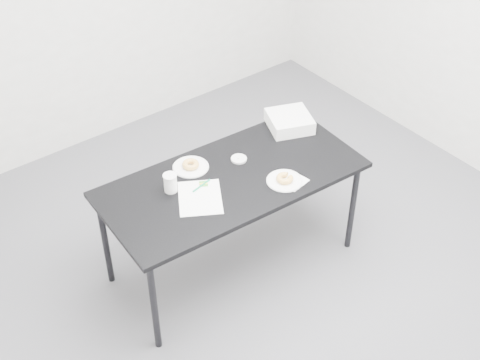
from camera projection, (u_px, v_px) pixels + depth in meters
floor at (260, 273)px, 4.29m from camera, size 4.00×4.00×0.00m
table at (232, 184)px, 3.95m from camera, size 1.60×0.82×0.71m
scorecard at (200, 198)px, 3.78m from camera, size 0.36×0.39×0.00m
logo_patch at (204, 184)px, 3.87m from camera, size 0.07×0.07×0.00m
pen at (201, 186)px, 3.85m from camera, size 0.14×0.04×0.01m
napkin at (292, 181)px, 3.89m from camera, size 0.17×0.17×0.00m
plate_near at (285, 181)px, 3.89m from camera, size 0.21×0.21×0.01m
donut_near at (285, 178)px, 3.87m from camera, size 0.10×0.10×0.03m
plate_far at (191, 167)px, 3.99m from camera, size 0.22×0.22×0.01m
donut_far at (191, 164)px, 3.98m from camera, size 0.11×0.11×0.03m
coffee_cup at (170, 183)px, 3.79m from camera, size 0.08×0.08×0.11m
cup_lid at (239, 159)px, 4.05m from camera, size 0.10×0.10×0.01m
bakery_box at (289, 121)px, 4.30m from camera, size 0.34×0.34×0.09m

